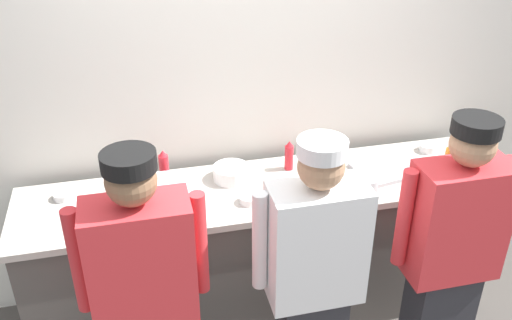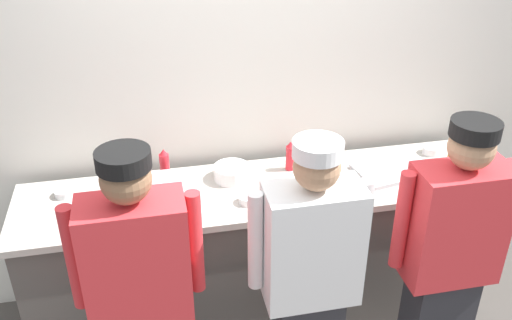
{
  "view_description": "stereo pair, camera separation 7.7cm",
  "coord_description": "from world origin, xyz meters",
  "px_view_note": "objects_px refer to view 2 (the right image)",
  "views": [
    {
      "loc": [
        -0.69,
        -2.34,
        2.66
      ],
      "look_at": [
        -0.04,
        0.34,
        1.12
      ],
      "focal_mm": 39.55,
      "sensor_mm": 36.0,
      "label": 1
    },
    {
      "loc": [
        -0.61,
        -2.35,
        2.66
      ],
      "look_at": [
        -0.04,
        0.34,
        1.12
      ],
      "focal_mm": 39.55,
      "sensor_mm": 36.0,
      "label": 2
    }
  ],
  "objects_px": {
    "squeeze_bottle_primary": "(290,156)",
    "ramekin_yellow_sauce": "(77,203)",
    "mixing_bowl_steel": "(167,194)",
    "squeeze_bottle_spare": "(451,163)",
    "plate_stack_front": "(311,188)",
    "chef_near_left": "(141,299)",
    "ramekin_red_sauce": "(431,150)",
    "ramekin_green_sauce": "(64,193)",
    "sheet_tray": "(394,170)",
    "chef_far_right": "(448,260)",
    "chefs_knife": "(146,198)",
    "deli_cup": "(100,209)",
    "ramekin_orange_sauce": "(248,199)",
    "squeeze_bottle_secondary": "(165,166)",
    "plate_stack_rear": "(232,172)",
    "chef_center": "(310,280)"
  },
  "relations": [
    {
      "from": "chef_far_right",
      "to": "plate_stack_front",
      "type": "bearing_deg",
      "value": 129.13
    },
    {
      "from": "sheet_tray",
      "to": "ramekin_red_sauce",
      "type": "height_order",
      "value": "ramekin_red_sauce"
    },
    {
      "from": "squeeze_bottle_primary",
      "to": "squeeze_bottle_spare",
      "type": "bearing_deg",
      "value": -17.7
    },
    {
      "from": "chef_near_left",
      "to": "plate_stack_rear",
      "type": "bearing_deg",
      "value": 56.3
    },
    {
      "from": "chefs_knife",
      "to": "squeeze_bottle_primary",
      "type": "bearing_deg",
      "value": 9.76
    },
    {
      "from": "squeeze_bottle_primary",
      "to": "ramekin_red_sauce",
      "type": "height_order",
      "value": "squeeze_bottle_primary"
    },
    {
      "from": "chef_far_right",
      "to": "ramekin_green_sauce",
      "type": "relative_size",
      "value": 15.28
    },
    {
      "from": "squeeze_bottle_secondary",
      "to": "ramekin_green_sauce",
      "type": "height_order",
      "value": "squeeze_bottle_secondary"
    },
    {
      "from": "ramekin_yellow_sauce",
      "to": "ramekin_green_sauce",
      "type": "distance_m",
      "value": 0.15
    },
    {
      "from": "squeeze_bottle_primary",
      "to": "ramekin_yellow_sauce",
      "type": "xyz_separation_m",
      "value": [
        -1.24,
        -0.16,
        -0.07
      ]
    },
    {
      "from": "plate_stack_front",
      "to": "squeeze_bottle_primary",
      "type": "xyz_separation_m",
      "value": [
        -0.05,
        0.28,
        0.07
      ]
    },
    {
      "from": "chef_far_right",
      "to": "chefs_knife",
      "type": "bearing_deg",
      "value": 152.19
    },
    {
      "from": "ramekin_yellow_sauce",
      "to": "chefs_knife",
      "type": "bearing_deg",
      "value": 1.11
    },
    {
      "from": "chef_near_left",
      "to": "deli_cup",
      "type": "bearing_deg",
      "value": 106.98
    },
    {
      "from": "mixing_bowl_steel",
      "to": "ramekin_red_sauce",
      "type": "bearing_deg",
      "value": 8.14
    },
    {
      "from": "squeeze_bottle_primary",
      "to": "ramekin_yellow_sauce",
      "type": "distance_m",
      "value": 1.25
    },
    {
      "from": "mixing_bowl_steel",
      "to": "ramekin_orange_sauce",
      "type": "relative_size",
      "value": 3.26
    },
    {
      "from": "sheet_tray",
      "to": "ramekin_green_sauce",
      "type": "bearing_deg",
      "value": 176.08
    },
    {
      "from": "ramekin_red_sauce",
      "to": "mixing_bowl_steel",
      "type": "bearing_deg",
      "value": -171.86
    },
    {
      "from": "squeeze_bottle_primary",
      "to": "squeeze_bottle_spare",
      "type": "height_order",
      "value": "squeeze_bottle_spare"
    },
    {
      "from": "squeeze_bottle_primary",
      "to": "squeeze_bottle_spare",
      "type": "distance_m",
      "value": 0.95
    },
    {
      "from": "plate_stack_rear",
      "to": "ramekin_red_sauce",
      "type": "xyz_separation_m",
      "value": [
        1.3,
        0.05,
        -0.02
      ]
    },
    {
      "from": "squeeze_bottle_primary",
      "to": "ramekin_red_sauce",
      "type": "relative_size",
      "value": 1.74
    },
    {
      "from": "squeeze_bottle_primary",
      "to": "squeeze_bottle_secondary",
      "type": "distance_m",
      "value": 0.75
    },
    {
      "from": "squeeze_bottle_secondary",
      "to": "ramekin_orange_sauce",
      "type": "relative_size",
      "value": 2.06
    },
    {
      "from": "plate_stack_front",
      "to": "ramekin_green_sauce",
      "type": "height_order",
      "value": "plate_stack_front"
    },
    {
      "from": "squeeze_bottle_primary",
      "to": "chef_far_right",
      "type": "bearing_deg",
      "value": -57.96
    },
    {
      "from": "sheet_tray",
      "to": "ramekin_yellow_sauce",
      "type": "distance_m",
      "value": 1.85
    },
    {
      "from": "chef_near_left",
      "to": "ramekin_red_sauce",
      "type": "distance_m",
      "value": 2.07
    },
    {
      "from": "squeeze_bottle_primary",
      "to": "deli_cup",
      "type": "distance_m",
      "value": 1.14
    },
    {
      "from": "plate_stack_rear",
      "to": "deli_cup",
      "type": "xyz_separation_m",
      "value": [
        -0.74,
        -0.24,
        0.01
      ]
    },
    {
      "from": "plate_stack_front",
      "to": "squeeze_bottle_secondary",
      "type": "distance_m",
      "value": 0.86
    },
    {
      "from": "chef_far_right",
      "to": "squeeze_bottle_primary",
      "type": "height_order",
      "value": "chef_far_right"
    },
    {
      "from": "squeeze_bottle_spare",
      "to": "deli_cup",
      "type": "distance_m",
      "value": 2.01
    },
    {
      "from": "squeeze_bottle_spare",
      "to": "ramekin_yellow_sauce",
      "type": "xyz_separation_m",
      "value": [
        -2.14,
        0.13,
        -0.08
      ]
    },
    {
      "from": "mixing_bowl_steel",
      "to": "squeeze_bottle_spare",
      "type": "xyz_separation_m",
      "value": [
        1.65,
        -0.06,
        0.04
      ]
    },
    {
      "from": "plate_stack_front",
      "to": "ramekin_yellow_sauce",
      "type": "height_order",
      "value": "plate_stack_front"
    },
    {
      "from": "ramekin_yellow_sauce",
      "to": "ramekin_green_sauce",
      "type": "height_order",
      "value": "ramekin_yellow_sauce"
    },
    {
      "from": "chef_near_left",
      "to": "ramekin_yellow_sauce",
      "type": "bearing_deg",
      "value": 113.35
    },
    {
      "from": "ramekin_orange_sauce",
      "to": "chef_center",
      "type": "bearing_deg",
      "value": -72.77
    },
    {
      "from": "deli_cup",
      "to": "sheet_tray",
      "type": "bearing_deg",
      "value": 4.1
    },
    {
      "from": "chef_far_right",
      "to": "ramekin_orange_sauce",
      "type": "relative_size",
      "value": 15.72
    },
    {
      "from": "ramekin_red_sauce",
      "to": "ramekin_orange_sauce",
      "type": "relative_size",
      "value": 1.05
    },
    {
      "from": "plate_stack_front",
      "to": "ramekin_orange_sauce",
      "type": "bearing_deg",
      "value": -174.83
    },
    {
      "from": "plate_stack_front",
      "to": "deli_cup",
      "type": "relative_size",
      "value": 1.96
    },
    {
      "from": "chef_far_right",
      "to": "squeeze_bottle_secondary",
      "type": "xyz_separation_m",
      "value": [
        -1.32,
        0.92,
        0.17
      ]
    },
    {
      "from": "mixing_bowl_steel",
      "to": "deli_cup",
      "type": "xyz_separation_m",
      "value": [
        -0.36,
        -0.05,
        -0.01
      ]
    },
    {
      "from": "squeeze_bottle_secondary",
      "to": "ramekin_green_sauce",
      "type": "relative_size",
      "value": 2.0
    },
    {
      "from": "ramekin_yellow_sauce",
      "to": "chef_far_right",
      "type": "bearing_deg",
      "value": -22.63
    },
    {
      "from": "chef_far_right",
      "to": "squeeze_bottle_spare",
      "type": "bearing_deg",
      "value": 61.99
    }
  ]
}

